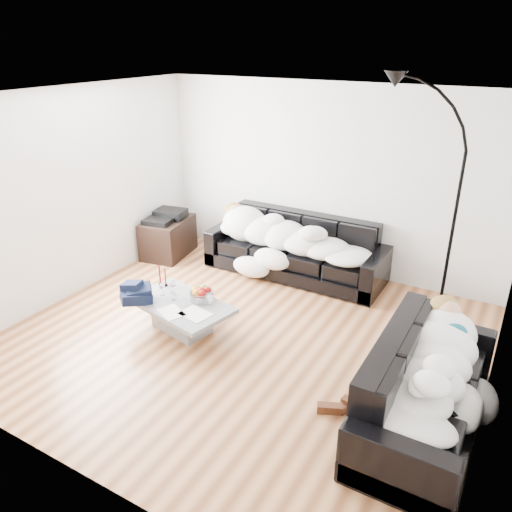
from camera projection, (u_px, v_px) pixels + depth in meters
The scene contains 24 objects.
ground at pixel (243, 338), 5.62m from camera, with size 5.00×5.00×0.00m, color brown.
wall_back at pixel (326, 180), 6.88m from camera, with size 5.00×0.02×2.60m, color silver.
wall_left at pixel (71, 195), 6.23m from camera, with size 0.02×4.50×2.60m, color silver.
wall_right at pixel (510, 287), 3.95m from camera, with size 0.02×4.50×2.60m, color silver.
ceiling at pixel (240, 98), 4.57m from camera, with size 5.00×5.00×0.00m, color white.
sofa_back at pixel (295, 247), 6.98m from camera, with size 2.52×0.87×0.83m, color black.
sofa_right at pixel (428, 385), 4.24m from camera, with size 2.00×0.86×0.81m, color black.
sleeper_back at pixel (294, 233), 6.85m from camera, with size 2.14×0.74×0.43m, color white, non-canonical shape.
sleeper_right at pixel (431, 363), 4.15m from camera, with size 1.71×0.72×0.42m, color white, non-canonical shape.
teal_cushion at pixel (441, 318), 4.63m from camera, with size 0.36×0.30×0.20m, color #0E5565.
coffee_table at pixel (181, 316), 5.73m from camera, with size 1.18×0.69×0.34m, color #939699.
fruit_bowl at pixel (202, 293), 5.70m from camera, with size 0.28×0.28×0.17m, color white.
wine_glass_a at pixel (173, 288), 5.80m from camera, with size 0.08×0.08×0.18m, color white.
wine_glass_b at pixel (162, 289), 5.79m from camera, with size 0.07×0.07×0.16m, color white.
wine_glass_c at pixel (173, 294), 5.68m from camera, with size 0.07×0.07×0.16m, color white.
candle_left at pixel (160, 275), 6.01m from camera, with size 0.05×0.05×0.26m, color maroon.
candle_right at pixel (165, 277), 6.00m from camera, with size 0.04×0.04×0.23m, color maroon.
newspaper_a at pixel (195, 314), 5.43m from camera, with size 0.33×0.25×0.01m, color silver.
newspaper_b at pixel (171, 312), 5.46m from camera, with size 0.31×0.22×0.01m, color silver.
navy_jacket at pixel (134, 288), 5.62m from camera, with size 0.36×0.30×0.18m, color black, non-canonical shape.
shoes at pixel (341, 406), 4.52m from camera, with size 0.39×0.29×0.09m, color #472311, non-canonical shape.
av_cabinet at pixel (168, 237), 7.67m from camera, with size 0.57×0.83×0.57m, color black.
stereo at pixel (166, 216), 7.52m from camera, with size 0.44×0.34×0.13m, color black.
floor_lamp at pixel (454, 219), 5.64m from camera, with size 0.89×0.36×2.44m, color black, non-canonical shape.
Camera 1 is at (2.51, -4.05, 3.12)m, focal length 35.00 mm.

